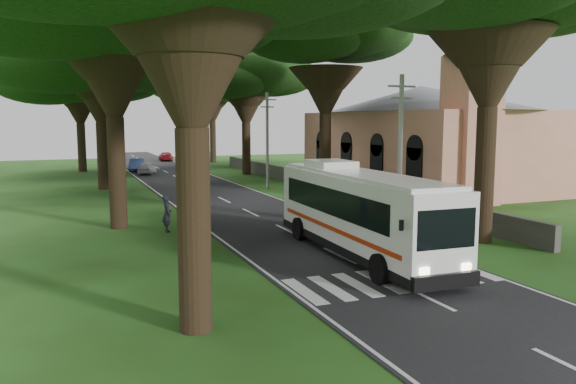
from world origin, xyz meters
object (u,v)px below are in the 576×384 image
object	(u,v)px
pole_mid	(267,138)
pedestrian	(167,214)
pole_near	(400,150)
distant_car_c	(166,156)
pole_far	(209,133)
distant_car_b	(137,165)
distant_car_a	(147,168)
church	(422,130)
coach_bus	(359,211)

from	to	relation	value
pole_mid	pedestrian	world-z (taller)	pole_mid
pole_near	distant_car_c	xyz separation A→B (m)	(-2.50, 55.11, -3.54)
pole_near	pole_far	size ratio (longest dim) A/B	1.00
distant_car_b	distant_car_c	distance (m)	16.07
distant_car_b	distant_car_a	bearing A→B (deg)	-71.31
pole_far	pedestrian	size ratio (longest dim) A/B	4.23
church	distant_car_a	bearing A→B (deg)	134.65
coach_bus	distant_car_a	size ratio (longest dim) A/B	3.28
distant_car_c	distant_car_b	bearing A→B (deg)	73.01
church	distant_car_c	xyz separation A→B (m)	(-14.86, 39.56, -4.27)
church	pole_far	world-z (taller)	church
church	pole_far	size ratio (longest dim) A/B	3.00
pole_far	distant_car_b	bearing A→B (deg)	179.13
pole_mid	distant_car_c	size ratio (longest dim) A/B	1.89
distant_car_a	distant_car_b	world-z (taller)	distant_car_b
pole_mid	distant_car_b	size ratio (longest dim) A/B	1.89
pole_near	pole_far	bearing A→B (deg)	90.00
church	pole_mid	distance (m)	13.16
church	distant_car_b	world-z (taller)	church
church	pole_near	world-z (taller)	church
distant_car_a	pedestrian	size ratio (longest dim) A/B	1.95
pole_near	distant_car_c	bearing A→B (deg)	92.60
distant_car_a	church	bearing A→B (deg)	154.07
pole_near	distant_car_b	world-z (taller)	pole_near
church	coach_bus	xyz separation A→B (m)	(-17.06, -19.72, -3.00)
pole_far	distant_car_a	world-z (taller)	pole_far
distant_car_a	distant_car_b	size ratio (longest dim) A/B	0.87
coach_bus	distant_car_c	bearing A→B (deg)	89.89
pole_mid	pedestrian	distance (m)	19.89
distant_car_a	pole_near	bearing A→B (deg)	121.65
pole_mid	distant_car_c	distance (m)	35.37
distant_car_a	distant_car_c	distance (m)	19.88
church	distant_car_a	size ratio (longest dim) A/B	6.52
church	distant_car_c	distance (m)	42.48
pole_far	distant_car_b	world-z (taller)	pole_far
distant_car_b	pedestrian	world-z (taller)	pedestrian
coach_bus	distant_car_b	world-z (taller)	coach_bus
pole_near	distant_car_c	size ratio (longest dim) A/B	1.89
pole_mid	distant_car_a	bearing A→B (deg)	116.02
distant_car_c	church	bearing A→B (deg)	114.85
pole_mid	church	bearing A→B (deg)	-19.81
distant_car_b	pedestrian	xyz separation A→B (m)	(-2.98, -36.16, 0.22)
pole_far	distant_car_c	size ratio (longest dim) A/B	1.89
distant_car_a	distant_car_b	xyz separation A→B (m)	(-0.54, 4.18, 0.07)
church	pole_mid	world-z (taller)	church
distant_car_c	pedestrian	world-z (taller)	pedestrian
pole_far	coach_bus	xyz separation A→B (m)	(-4.70, -44.18, -2.28)
distant_car_c	pole_far	bearing A→B (deg)	103.66
church	distant_car_b	distance (m)	32.40
pole_far	distant_car_a	distance (m)	9.46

